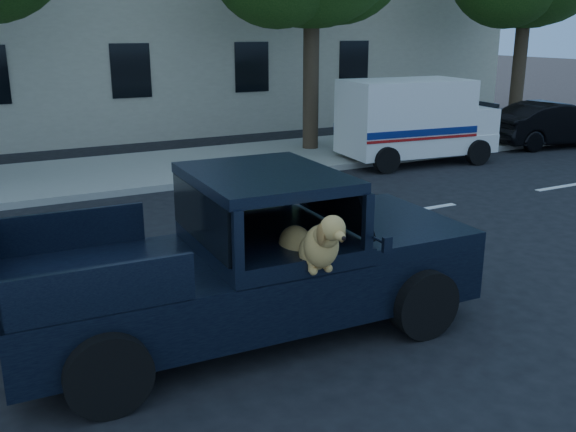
% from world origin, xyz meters
% --- Properties ---
extents(ground, '(120.00, 120.00, 0.00)m').
position_xyz_m(ground, '(0.00, 0.00, 0.00)').
color(ground, black).
rests_on(ground, ground).
extents(far_sidewalk, '(60.00, 4.00, 0.15)m').
position_xyz_m(far_sidewalk, '(0.00, 9.20, 0.07)').
color(far_sidewalk, gray).
rests_on(far_sidewalk, ground).
extents(lane_stripes, '(21.60, 0.14, 0.01)m').
position_xyz_m(lane_stripes, '(2.00, 3.40, 0.01)').
color(lane_stripes, silver).
rests_on(lane_stripes, ground).
extents(pickup_truck, '(5.37, 2.80, 1.89)m').
position_xyz_m(pickup_truck, '(-1.34, 0.23, 0.64)').
color(pickup_truck, black).
rests_on(pickup_truck, ground).
extents(mail_truck, '(4.13, 2.36, 2.17)m').
position_xyz_m(mail_truck, '(6.71, 7.16, 0.95)').
color(mail_truck, silver).
rests_on(mail_truck, ground).
extents(parked_sedan, '(2.12, 4.24, 1.33)m').
position_xyz_m(parked_sedan, '(12.03, 7.07, 0.67)').
color(parked_sedan, black).
rests_on(parked_sedan, ground).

